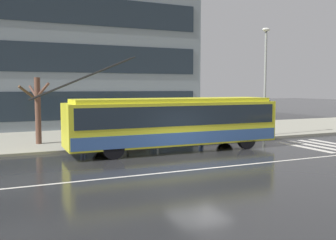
% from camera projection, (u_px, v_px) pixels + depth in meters
% --- Properties ---
extents(ground_plane, '(160.00, 160.00, 0.00)m').
position_uv_depth(ground_plane, '(198.00, 163.00, 16.75)').
color(ground_plane, '#252527').
extents(sidewalk_slab, '(80.00, 10.00, 0.14)m').
position_uv_depth(sidewalk_slab, '(129.00, 135.00, 25.86)').
color(sidewalk_slab, gray).
rests_on(sidewalk_slab, ground_plane).
extents(crosswalk_stripe_edge_near, '(0.44, 4.40, 0.01)m').
position_uv_depth(crosswalk_stripe_edge_near, '(303.00, 147.00, 21.21)').
color(crosswalk_stripe_edge_near, beige).
rests_on(crosswalk_stripe_edge_near, ground_plane).
extents(crosswalk_stripe_inner_a, '(0.44, 4.40, 0.01)m').
position_uv_depth(crosswalk_stripe_inner_a, '(315.00, 146.00, 21.57)').
color(crosswalk_stripe_inner_a, beige).
rests_on(crosswalk_stripe_inner_a, ground_plane).
extents(crosswalk_stripe_center, '(0.44, 4.40, 0.01)m').
position_uv_depth(crosswalk_stripe_center, '(327.00, 145.00, 21.94)').
color(crosswalk_stripe_center, beige).
rests_on(crosswalk_stripe_center, ground_plane).
extents(lane_centre_line, '(72.00, 0.14, 0.01)m').
position_uv_depth(lane_centre_line, '(212.00, 168.00, 15.66)').
color(lane_centre_line, silver).
rests_on(lane_centre_line, ground_plane).
extents(trolleybus, '(12.95, 2.59, 4.89)m').
position_uv_depth(trolleybus, '(174.00, 122.00, 19.90)').
color(trolleybus, yellow).
rests_on(trolleybus, ground_plane).
extents(bus_shelter, '(3.57, 1.55, 2.41)m').
position_uv_depth(bus_shelter, '(128.00, 111.00, 22.46)').
color(bus_shelter, gray).
rests_on(bus_shelter, sidewalk_slab).
extents(pedestrian_at_shelter, '(1.28, 1.28, 1.89)m').
position_uv_depth(pedestrian_at_shelter, '(126.00, 118.00, 21.06)').
color(pedestrian_at_shelter, black).
rests_on(pedestrian_at_shelter, sidewalk_slab).
extents(pedestrian_approaching_curb, '(0.38, 0.38, 1.71)m').
position_uv_depth(pedestrian_approaching_curb, '(201.00, 122.00, 23.86)').
color(pedestrian_approaching_curb, navy).
rests_on(pedestrian_approaching_curb, sidewalk_slab).
extents(pedestrian_walking_past, '(1.09, 1.09, 2.06)m').
position_uv_depth(pedestrian_walking_past, '(114.00, 115.00, 21.86)').
color(pedestrian_walking_past, '#252B4B').
rests_on(pedestrian_walking_past, sidewalk_slab).
extents(pedestrian_waiting_by_pole, '(1.37, 1.37, 2.06)m').
position_uv_depth(pedestrian_waiting_by_pole, '(84.00, 117.00, 20.24)').
color(pedestrian_waiting_by_pole, '#1F2845').
rests_on(pedestrian_waiting_by_pole, sidewalk_slab).
extents(street_lamp, '(0.60, 0.32, 7.15)m').
position_uv_depth(street_lamp, '(265.00, 73.00, 24.92)').
color(street_lamp, gray).
rests_on(street_lamp, sidewalk_slab).
extents(street_tree_bare, '(1.70, 1.50, 3.80)m').
position_uv_depth(street_tree_bare, '(37.00, 108.00, 21.30)').
color(street_tree_bare, brown).
rests_on(street_tree_bare, sidewalk_slab).
extents(office_tower_corner_left, '(25.29, 15.39, 18.52)m').
position_uv_depth(office_tower_corner_left, '(41.00, 23.00, 34.21)').
color(office_tower_corner_left, gray).
rests_on(office_tower_corner_left, ground_plane).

